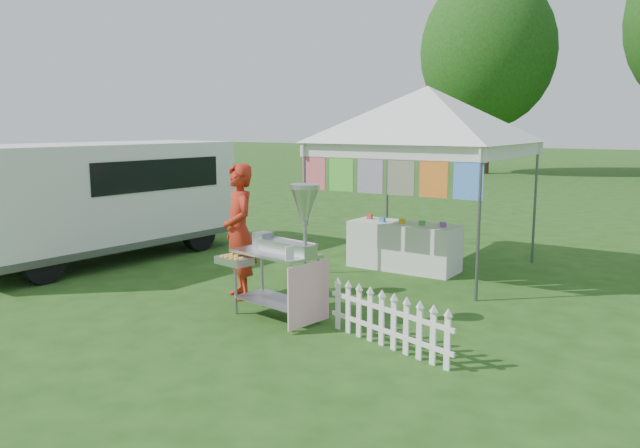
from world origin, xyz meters
The scene contains 8 objects.
ground centered at (0.00, 0.00, 0.00)m, with size 120.00×120.00×0.00m, color #224714.
canopy_main centered at (0.00, 3.49, 2.99)m, with size 4.24×4.24×3.45m.
tree_left centered at (-6.00, 24.00, 5.83)m, with size 6.40×6.40×9.53m.
donut_cart centered at (-0.21, -0.08, 1.00)m, with size 1.32×0.82×1.70m.
vendor centered at (-1.39, 0.44, 0.93)m, with size 0.68×0.45×1.87m, color #B32716.
cargo_van centered at (-5.13, 1.13, 1.11)m, with size 2.27×5.06×2.06m.
picket_fence centered at (1.24, -0.21, 0.29)m, with size 1.73×0.55×0.56m.
display_table centered at (-0.25, 3.26, 0.39)m, with size 1.80×0.70×0.78m, color white.
Camera 1 is at (4.18, -5.98, 2.39)m, focal length 35.00 mm.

